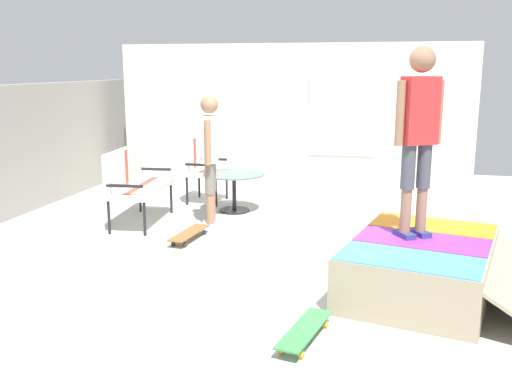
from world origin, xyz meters
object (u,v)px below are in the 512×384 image
skate_ramp (424,267)px  patio_table (234,185)px  skateboard_by_bench (189,233)px  skateboard_spare (305,330)px  patio_bench (133,178)px  patio_chair_near_house (200,163)px  person_watching (210,151)px  person_skater (419,127)px

skate_ramp → patio_table: size_ratio=2.47×
skateboard_by_bench → skateboard_spare: bearing=-141.9°
patio_bench → skateboard_spare: (-2.89, -2.81, -0.53)m
patio_chair_near_house → person_watching: bearing=-155.2°
person_watching → skateboard_spare: person_watching is taller
skateboard_by_bench → patio_table: bearing=-5.4°
skateboard_by_bench → person_watching: bearing=-4.4°
patio_chair_near_house → skateboard_spare: 4.93m
patio_bench → skateboard_spare: size_ratio=1.58×
patio_chair_near_house → skateboard_spare: patio_chair_near_house is taller
person_watching → person_skater: person_skater is taller
person_watching → person_skater: 3.08m
person_watching → patio_chair_near_house: bearing=24.8°
patio_bench → person_skater: size_ratio=0.74×
skate_ramp → skateboard_by_bench: 2.93m
patio_bench → skateboard_by_bench: size_ratio=1.59×
person_skater → skateboard_spare: size_ratio=2.14×
patio_bench → patio_chair_near_house: size_ratio=1.27×
skate_ramp → patio_bench: size_ratio=1.71×
patio_table → person_watching: (-0.81, 0.09, 0.61)m
person_watching → skateboard_spare: (-2.99, -1.75, -0.93)m
skate_ramp → person_skater: 1.30m
patio_table → skateboard_spare: patio_table is taller
skateboard_spare → person_watching: bearing=30.3°
patio_bench → person_watching: (0.11, -1.06, 0.40)m
patio_table → person_skater: person_skater is taller
person_watching → skateboard_spare: size_ratio=2.10×
patio_chair_near_house → person_skater: size_ratio=0.58×
skate_ramp → person_skater: (0.11, 0.12, 1.29)m
patio_bench → patio_chair_near_house: (1.42, -0.46, -0.00)m
patio_chair_near_house → skateboard_by_bench: bearing=-164.6°
patio_table → skateboard_spare: 4.16m
skateboard_spare → skate_ramp: bearing=-36.9°
patio_bench → person_skater: person_skater is taller
patio_table → skateboard_by_bench: size_ratio=1.10×
person_watching → person_skater: (-1.64, -2.56, 0.53)m
skate_ramp → skateboard_spare: skate_ramp is taller
patio_chair_near_house → patio_table: 0.88m
skate_ramp → patio_bench: patio_bench is taller
skate_ramp → patio_chair_near_house: patio_chair_near_house is taller
skate_ramp → skateboard_spare: bearing=143.1°
skate_ramp → person_skater: person_skater is taller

